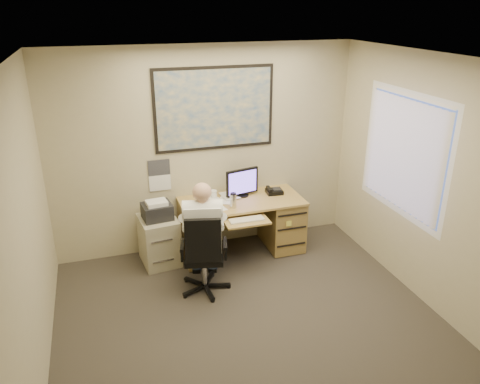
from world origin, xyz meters
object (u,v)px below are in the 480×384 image
object	(u,v)px
filing_cabinet	(159,236)
person	(203,238)
desk	(265,217)
office_chair	(206,269)

from	to	relation	value
filing_cabinet	person	distance (m)	0.91
desk	person	distance (m)	1.28
office_chair	person	world-z (taller)	person
filing_cabinet	office_chair	size ratio (longest dim) A/B	0.86
office_chair	person	xyz separation A→B (m)	(-0.01, 0.08, 0.37)
filing_cabinet	desk	bearing A→B (deg)	-7.30
desk	filing_cabinet	world-z (taller)	desk
filing_cabinet	person	xyz separation A→B (m)	(0.41, -0.75, 0.29)
filing_cabinet	person	bearing A→B (deg)	-67.99
desk	person	bearing A→B (deg)	-144.49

